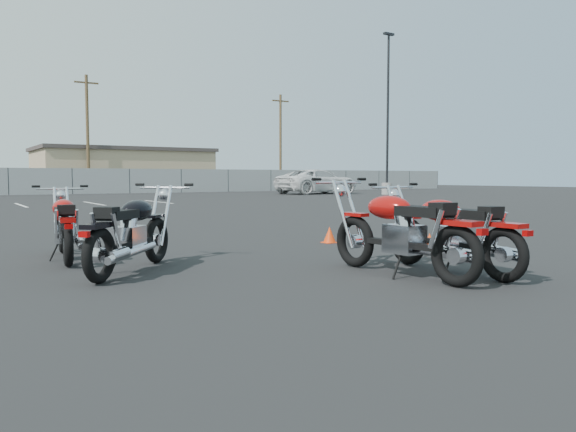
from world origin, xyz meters
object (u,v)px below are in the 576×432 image
motorcycle_third_red (402,232)px  motorcycle_rear_red (453,232)px  motorcycle_second_black (131,232)px  white_van (317,175)px  motorcycle_front_red (65,226)px

motorcycle_third_red → motorcycle_rear_red: bearing=-12.7°
motorcycle_second_black → white_van: (20.89, 25.74, 0.86)m
motorcycle_rear_red → motorcycle_front_red: bearing=136.0°
motorcycle_front_red → motorcycle_second_black: (0.49, -1.58, 0.02)m
white_van → motorcycle_front_red: bearing=131.9°
motorcycle_second_black → white_van: white_van is taller
motorcycle_second_black → motorcycle_rear_red: bearing=-32.6°
motorcycle_front_red → motorcycle_third_red: size_ratio=0.90×
motorcycle_rear_red → white_van: bearing=57.9°
motorcycle_front_red → motorcycle_second_black: size_ratio=1.12×
motorcycle_second_black → white_van: 33.17m
motorcycle_third_red → motorcycle_rear_red: motorcycle_third_red is taller
motorcycle_second_black → motorcycle_third_red: size_ratio=0.80×
motorcycle_second_black → motorcycle_rear_red: 4.03m
motorcycle_front_red → white_van: bearing=48.5°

